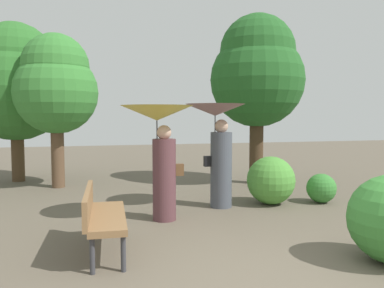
% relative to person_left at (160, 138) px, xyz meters
% --- Properties ---
extents(person_left, '(1.21, 1.21, 1.93)m').
position_rel_person_left_xyz_m(person_left, '(0.00, 0.00, 0.00)').
color(person_left, '#563338').
rests_on(person_left, ground).
extents(person_right, '(1.14, 1.14, 1.98)m').
position_rel_person_left_xyz_m(person_right, '(1.24, 0.64, -0.04)').
color(person_right, '#474C56').
rests_on(person_right, ground).
extents(park_bench, '(0.56, 1.52, 0.83)m').
position_rel_person_left_xyz_m(park_bench, '(-1.01, -1.36, -0.89)').
color(park_bench, '#38383D').
rests_on(park_bench, ground).
extents(tree_near_left, '(2.00, 2.00, 3.74)m').
position_rel_person_left_xyz_m(tree_near_left, '(-1.90, 3.61, 1.11)').
color(tree_near_left, brown).
rests_on(tree_near_left, ground).
extents(tree_near_right, '(2.41, 2.41, 4.35)m').
position_rel_person_left_xyz_m(tree_near_right, '(3.06, 2.91, 1.50)').
color(tree_near_right, '#42301E').
rests_on(tree_near_right, ground).
extents(tree_mid_left, '(2.73, 2.73, 4.21)m').
position_rel_person_left_xyz_m(tree_mid_left, '(-3.01, 4.84, 1.28)').
color(tree_mid_left, '#4C3823').
rests_on(tree_mid_left, ground).
extents(bush_path_left, '(0.96, 0.96, 0.96)m').
position_rel_person_left_xyz_m(bush_path_left, '(2.34, 0.60, -0.92)').
color(bush_path_left, '#4C9338').
rests_on(bush_path_left, ground).
extents(bush_path_right, '(0.59, 0.59, 0.59)m').
position_rel_person_left_xyz_m(bush_path_right, '(3.39, 0.45, -1.10)').
color(bush_path_right, '#387F33').
rests_on(bush_path_right, ground).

